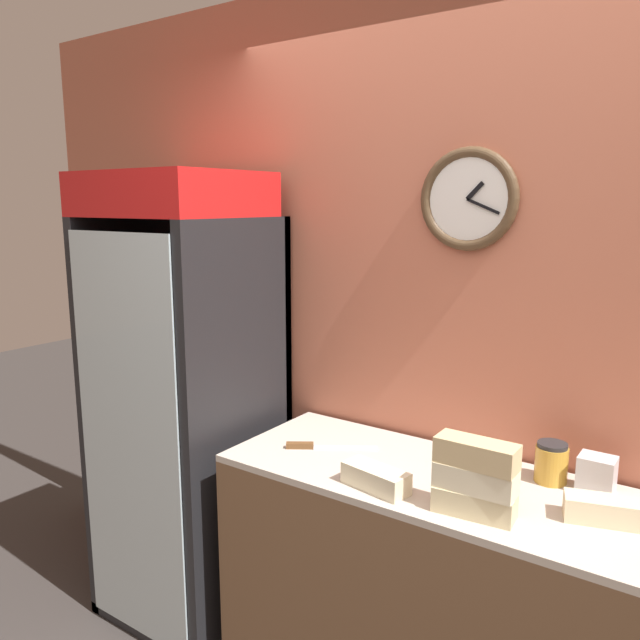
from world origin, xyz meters
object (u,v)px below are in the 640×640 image
at_px(sandwich_stack_bottom, 474,502).
at_px(chefs_knife, 319,447).
at_px(condiment_jar, 551,463).
at_px(napkin_dispenser, 597,475).
at_px(sandwich_stack_top, 477,453).
at_px(sandwich_flat_left, 376,478).
at_px(sandwich_flat_right, 612,511).
at_px(beverage_cooler, 193,382).
at_px(sandwich_stack_middle, 475,478).

relative_size(sandwich_stack_bottom, chefs_knife, 0.80).
distance_m(chefs_knife, condiment_jar, 0.82).
bearing_deg(napkin_dispenser, sandwich_stack_top, -126.29).
height_order(sandwich_flat_left, sandwich_flat_right, same).
bearing_deg(sandwich_stack_top, sandwich_stack_bottom, 0.00).
xyz_separation_m(sandwich_stack_bottom, sandwich_stack_top, (0.00, 0.00, 0.15)).
xyz_separation_m(beverage_cooler, napkin_dispenser, (1.64, 0.17, -0.07)).
distance_m(sandwich_stack_bottom, condiment_jar, 0.38).
bearing_deg(napkin_dispenser, chefs_knife, -167.35).
xyz_separation_m(sandwich_stack_top, condiment_jar, (0.13, 0.36, -0.13)).
height_order(sandwich_stack_top, sandwich_flat_left, sandwich_stack_top).
xyz_separation_m(condiment_jar, napkin_dispenser, (0.14, 0.00, -0.01)).
bearing_deg(napkin_dispenser, beverage_cooler, -174.22).
distance_m(beverage_cooler, chefs_knife, 0.72).
bearing_deg(sandwich_stack_top, sandwich_flat_right, 27.57).
bearing_deg(chefs_knife, sandwich_flat_right, 1.55).
distance_m(sandwich_stack_middle, napkin_dispenser, 0.45).
height_order(sandwich_stack_bottom, condiment_jar, condiment_jar).
xyz_separation_m(sandwich_stack_middle, chefs_knife, (-0.67, 0.15, -0.11)).
distance_m(sandwich_flat_left, chefs_knife, 0.38).
bearing_deg(sandwich_stack_bottom, sandwich_stack_top, 0.00).
xyz_separation_m(chefs_knife, napkin_dispenser, (0.93, 0.21, 0.05)).
height_order(beverage_cooler, sandwich_stack_bottom, beverage_cooler).
height_order(sandwich_flat_left, napkin_dispenser, napkin_dispenser).
distance_m(sandwich_stack_bottom, sandwich_stack_top, 0.15).
xyz_separation_m(sandwich_stack_bottom, condiment_jar, (0.13, 0.36, 0.03)).
bearing_deg(sandwich_stack_middle, sandwich_flat_left, -176.81).
height_order(sandwich_flat_right, chefs_knife, sandwich_flat_right).
bearing_deg(sandwich_flat_left, sandwich_stack_top, 3.19).
height_order(sandwich_stack_bottom, sandwich_flat_left, sandwich_stack_bottom).
distance_m(beverage_cooler, napkin_dispenser, 1.65).
bearing_deg(sandwich_stack_bottom, beverage_cooler, 171.94).
bearing_deg(sandwich_stack_top, condiment_jar, 70.66).
bearing_deg(beverage_cooler, sandwich_stack_middle, -8.06).
bearing_deg(beverage_cooler, napkin_dispenser, 5.78).
distance_m(sandwich_flat_left, condiment_jar, 0.59).
xyz_separation_m(beverage_cooler, sandwich_flat_right, (1.72, -0.02, -0.09)).
relative_size(beverage_cooler, sandwich_stack_top, 8.30).
bearing_deg(chefs_knife, sandwich_stack_bottom, -12.87).
height_order(sandwich_stack_top, sandwich_flat_right, sandwich_stack_top).
bearing_deg(chefs_knife, condiment_jar, 14.58).
xyz_separation_m(sandwich_flat_left, condiment_jar, (0.45, 0.38, 0.03)).
xyz_separation_m(sandwich_stack_middle, sandwich_flat_left, (-0.32, -0.02, -0.08)).
relative_size(beverage_cooler, sandwich_stack_middle, 8.22).
bearing_deg(sandwich_flat_left, chefs_knife, 153.53).
bearing_deg(chefs_knife, beverage_cooler, 176.56).
bearing_deg(sandwich_stack_middle, chefs_knife, 167.13).
distance_m(sandwich_flat_left, sandwich_flat_right, 0.70).
height_order(sandwich_stack_bottom, napkin_dispenser, napkin_dispenser).
xyz_separation_m(beverage_cooler, sandwich_flat_left, (1.05, -0.21, -0.10)).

